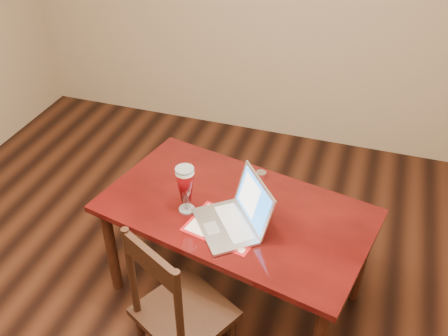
% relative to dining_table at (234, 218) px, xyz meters
% --- Properties ---
extents(room_shell, '(4.51, 5.01, 2.71)m').
position_rel_dining_table_xyz_m(room_shell, '(-0.19, -0.61, 1.16)').
color(room_shell, tan).
rests_on(room_shell, ground).
extents(dining_table, '(1.57, 1.09, 0.95)m').
position_rel_dining_table_xyz_m(dining_table, '(0.00, 0.00, 0.00)').
color(dining_table, '#4F0B0A').
rests_on(dining_table, ground).
extents(dining_chair, '(0.55, 0.54, 0.98)m').
position_rel_dining_table_xyz_m(dining_chair, '(-0.10, -0.57, -0.15)').
color(dining_chair, black).
rests_on(dining_chair, ground).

